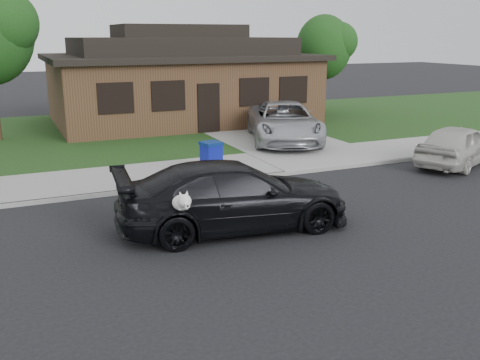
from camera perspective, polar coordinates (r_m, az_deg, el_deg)
name	(u,v)px	position (r m, az deg, el deg)	size (l,w,h in m)	color
ground	(214,227)	(12.41, -2.75, -5.03)	(120.00, 120.00, 0.00)	black
sidewalk	(157,175)	(16.95, -8.86, 0.57)	(60.00, 3.00, 0.12)	gray
curb	(171,187)	(15.56, -7.41, -0.70)	(60.00, 0.12, 0.12)	gray
lawn	(109,133)	(24.61, -13.78, 4.88)	(60.00, 13.00, 0.13)	#193814
driveway	(259,134)	(23.60, 2.09, 4.89)	(4.50, 13.00, 0.14)	gray
sedan	(234,196)	(12.08, -0.69, -1.72)	(5.50, 2.75, 1.54)	black
minivan	(284,122)	(21.62, 4.73, 6.19)	(2.60, 5.64, 1.57)	#B6B8BE
white_compact	(458,145)	(19.54, 22.21, 3.48)	(1.65, 4.11, 1.40)	beige
recycling_bin	(211,157)	(16.77, -3.08, 2.49)	(0.68, 0.68, 0.96)	#0D1899
house	(180,80)	(27.22, -6.41, 10.57)	(12.60, 8.60, 4.65)	#422B1C
tree_1	(327,46)	(30.08, 9.26, 13.91)	(3.15, 3.00, 5.25)	#332114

